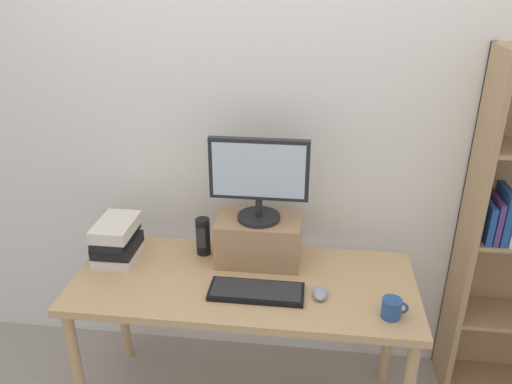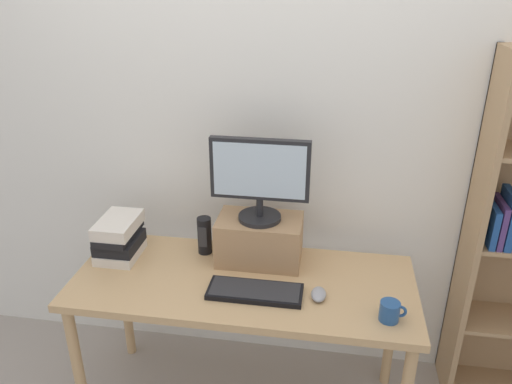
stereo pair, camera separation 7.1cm
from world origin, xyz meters
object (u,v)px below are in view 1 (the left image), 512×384
(keyboard, at_px, (256,291))
(computer_mouse, at_px, (320,293))
(riser_box, at_px, (259,239))
(desk_speaker, at_px, (203,236))
(coffee_mug, at_px, (392,308))
(book_stack, at_px, (117,240))
(computer_monitor, at_px, (259,177))
(desk, at_px, (244,294))

(keyboard, bearing_deg, computer_mouse, 3.14)
(riser_box, relative_size, keyboard, 0.97)
(riser_box, distance_m, desk_speaker, 0.28)
(computer_mouse, xyz_separation_m, coffee_mug, (0.29, -0.10, 0.02))
(riser_box, relative_size, computer_mouse, 3.80)
(computer_mouse, distance_m, coffee_mug, 0.30)
(computer_mouse, bearing_deg, desk_speaker, 153.35)
(keyboard, relative_size, coffee_mug, 3.81)
(computer_mouse, relative_size, desk_speaker, 0.55)
(book_stack, bearing_deg, desk_speaker, 13.06)
(riser_box, distance_m, keyboard, 0.30)
(computer_monitor, bearing_deg, keyboard, -85.19)
(riser_box, height_order, keyboard, riser_box)
(computer_mouse, height_order, book_stack, book_stack)
(desk, xyz_separation_m, book_stack, (-0.63, 0.11, 0.18))
(computer_monitor, height_order, book_stack, computer_monitor)
(desk, distance_m, computer_mouse, 0.37)
(desk, xyz_separation_m, riser_box, (0.05, 0.18, 0.19))
(book_stack, relative_size, desk_speaker, 1.42)
(book_stack, bearing_deg, coffee_mug, -13.20)
(riser_box, height_order, book_stack, riser_box)
(keyboard, xyz_separation_m, desk_speaker, (-0.30, 0.30, 0.08))
(computer_monitor, distance_m, keyboard, 0.50)
(keyboard, xyz_separation_m, computer_mouse, (0.27, 0.01, 0.01))
(riser_box, xyz_separation_m, computer_mouse, (0.29, -0.26, -0.09))
(desk_speaker, bearing_deg, keyboard, -45.26)
(desk, distance_m, coffee_mug, 0.67)
(computer_monitor, bearing_deg, book_stack, -174.15)
(desk, relative_size, riser_box, 3.90)
(riser_box, height_order, computer_mouse, riser_box)
(coffee_mug, xyz_separation_m, desk_speaker, (-0.86, 0.39, 0.05))
(computer_mouse, bearing_deg, coffee_mug, -19.43)
(computer_monitor, distance_m, desk_speaker, 0.44)
(desk, bearing_deg, riser_box, 75.12)
(keyboard, bearing_deg, desk, 125.08)
(riser_box, xyz_separation_m, keyboard, (0.02, -0.28, -0.10))
(computer_monitor, bearing_deg, riser_box, 90.00)
(computer_monitor, distance_m, coffee_mug, 0.79)
(desk, distance_m, book_stack, 0.66)
(computer_monitor, relative_size, desk_speaker, 2.39)
(coffee_mug, relative_size, desk_speaker, 0.57)
(desk_speaker, bearing_deg, coffee_mug, -24.33)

